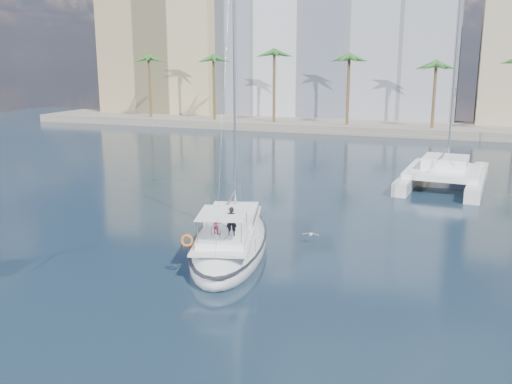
% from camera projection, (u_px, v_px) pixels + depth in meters
% --- Properties ---
extents(ground, '(160.00, 160.00, 0.00)m').
position_uv_depth(ground, '(258.00, 262.00, 31.42)').
color(ground, black).
rests_on(ground, ground).
extents(quay, '(120.00, 14.00, 1.20)m').
position_uv_depth(quay, '(391.00, 127.00, 87.16)').
color(quay, gray).
rests_on(quay, ground).
extents(building_modern, '(42.00, 16.00, 28.00)m').
position_uv_depth(building_modern, '(333.00, 40.00, 99.01)').
color(building_modern, silver).
rests_on(building_modern, ground).
extents(building_tan_left, '(22.00, 14.00, 22.00)m').
position_uv_depth(building_tan_left, '(169.00, 58.00, 105.89)').
color(building_tan_left, tan).
rests_on(building_tan_left, ground).
extents(palm_left, '(3.60, 3.60, 12.30)m').
position_uv_depth(palm_left, '(178.00, 62.00, 92.44)').
color(palm_left, brown).
rests_on(palm_left, ground).
extents(palm_centre, '(3.60, 3.60, 12.30)m').
position_uv_depth(palm_centre, '(392.00, 63.00, 81.27)').
color(palm_centre, brown).
rests_on(palm_centre, ground).
extents(main_sloop, '(7.48, 13.83, 19.58)m').
position_uv_depth(main_sloop, '(230.00, 241.00, 33.22)').
color(main_sloop, silver).
rests_on(main_sloop, ground).
extents(catamaran, '(7.73, 13.92, 19.43)m').
position_uv_depth(catamaran, '(445.00, 172.00, 50.27)').
color(catamaran, silver).
rests_on(catamaran, ground).
extents(seagull, '(1.04, 0.44, 0.19)m').
position_uv_depth(seagull, '(311.00, 234.00, 34.44)').
color(seagull, silver).
rests_on(seagull, ground).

